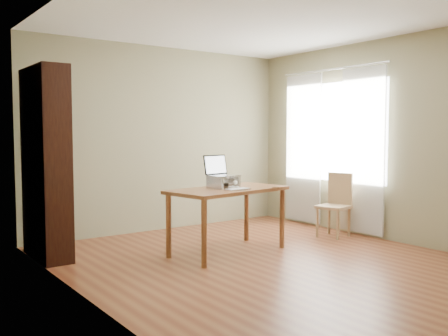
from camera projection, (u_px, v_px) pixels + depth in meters
room at (267, 141)px, 5.32m from camera, size 4.04×4.54×2.64m
bookshelf at (46, 163)px, 5.48m from camera, size 0.30×0.90×2.10m
curtains at (331, 148)px, 7.07m from camera, size 0.03×1.90×2.25m
desk at (228, 197)px, 5.73m from camera, size 1.49×0.91×0.75m
laptop_stand at (224, 181)px, 5.79m from camera, size 0.32×0.25×0.13m
laptop at (221, 171)px, 5.83m from camera, size 0.38×0.34×0.24m
keyboard at (238, 189)px, 5.54m from camera, size 0.31×0.16×0.02m
coaster at (276, 187)px, 5.80m from camera, size 0.09×0.09×0.01m
cat at (221, 182)px, 5.81m from camera, size 0.25×0.49×0.16m
chair at (337, 203)px, 6.68m from camera, size 0.44×0.44×0.85m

